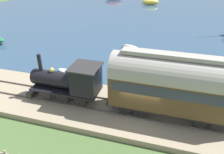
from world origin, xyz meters
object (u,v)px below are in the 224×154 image
(passenger_coach, at_px, (174,84))
(sailboat_yellow, at_px, (150,2))
(rowboat_mid_harbor, at_px, (159,56))
(rowboat_near_shore, at_px, (131,47))
(rowboat_far_out, at_px, (68,72))
(steam_locomotive, at_px, (71,80))

(passenger_coach, xyz_separation_m, sailboat_yellow, (40.30, 6.53, -2.33))
(rowboat_mid_harbor, relative_size, rowboat_near_shore, 1.04)
(passenger_coach, distance_m, rowboat_far_out, 10.91)
(steam_locomotive, distance_m, rowboat_far_out, 5.38)
(rowboat_far_out, relative_size, rowboat_mid_harbor, 1.03)
(sailboat_yellow, bearing_deg, rowboat_near_shore, 161.83)
(rowboat_far_out, height_order, rowboat_near_shore, rowboat_near_shore)
(passenger_coach, height_order, rowboat_far_out, passenger_coach)
(rowboat_mid_harbor, height_order, rowboat_near_shore, rowboat_near_shore)
(rowboat_far_out, bearing_deg, rowboat_near_shore, -13.27)
(steam_locomotive, bearing_deg, rowboat_near_shore, -9.14)
(sailboat_yellow, xyz_separation_m, rowboat_far_out, (-35.96, 3.08, -0.48))
(steam_locomotive, relative_size, passenger_coach, 0.68)
(steam_locomotive, distance_m, passenger_coach, 7.13)
(steam_locomotive, xyz_separation_m, rowboat_far_out, (4.35, 2.53, -1.93))
(rowboat_mid_harbor, bearing_deg, steam_locomotive, 170.72)
(rowboat_far_out, bearing_deg, steam_locomotive, -133.44)
(rowboat_mid_harbor, bearing_deg, rowboat_near_shore, 84.89)
(passenger_coach, distance_m, rowboat_near_shore, 13.56)
(sailboat_yellow, height_order, rowboat_mid_harbor, sailboat_yellow)
(rowboat_far_out, xyz_separation_m, rowboat_near_shore, (7.91, -4.50, 0.07))
(passenger_coach, height_order, rowboat_near_shore, passenger_coach)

